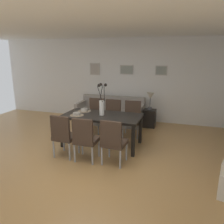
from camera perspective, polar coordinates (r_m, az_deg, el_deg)
ground_plane at (r=4.67m, az=-6.10°, el=-12.49°), size 9.00×9.00×0.00m
back_wall_panel at (r=7.29m, az=4.08°, el=8.12°), size 9.00×0.10×2.60m
ceiling_panel at (r=4.55m, az=-4.88°, el=21.13°), size 9.00×7.20×0.08m
dining_table at (r=5.23m, az=-2.59°, el=-1.59°), size 1.80×0.91×0.74m
dining_chair_near_left at (r=4.76m, az=-12.16°, el=-5.47°), size 0.46×0.46×0.92m
dining_chair_near_right at (r=6.24m, az=-4.24°, el=-0.36°), size 0.44×0.44×0.92m
dining_chair_far_left at (r=4.51m, az=-6.84°, el=-6.41°), size 0.45×0.45×0.92m
dining_chair_far_right at (r=6.04m, az=0.04°, el=-0.83°), size 0.45×0.45×0.92m
dining_chair_mid_left at (r=4.34m, az=0.26°, el=-7.12°), size 0.47×0.47×0.92m
dining_chair_mid_right at (r=5.91m, az=5.12°, el=-1.23°), size 0.46×0.46×0.92m
centerpiece_vase at (r=5.14m, az=-2.62°, el=2.28°), size 0.21×0.23×0.73m
placemat_near_left at (r=5.23m, az=-8.93°, el=-0.81°), size 0.32×0.32×0.01m
bowl_near_left at (r=5.23m, az=-8.95°, el=-0.42°), size 0.17×0.17×0.07m
placemat_near_right at (r=5.59m, az=-7.06°, el=0.25°), size 0.32×0.32×0.01m
bowl_near_right at (r=5.58m, az=-7.07°, el=0.62°), size 0.17×0.17×0.07m
sofa at (r=7.07m, az=-0.39°, el=-0.49°), size 2.05×0.84×0.80m
side_table at (r=6.76m, az=9.47°, el=-1.56°), size 0.36×0.36×0.52m
table_lamp at (r=6.61m, az=9.70°, el=3.72°), size 0.22×0.22×0.51m
framed_picture_left at (r=7.53m, az=-4.38°, el=10.83°), size 0.34×0.03×0.39m
framed_picture_center at (r=7.20m, az=3.71°, el=10.66°), size 0.42×0.03×0.29m
framed_picture_right at (r=7.01m, az=12.39°, el=10.26°), size 0.35×0.03×0.29m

